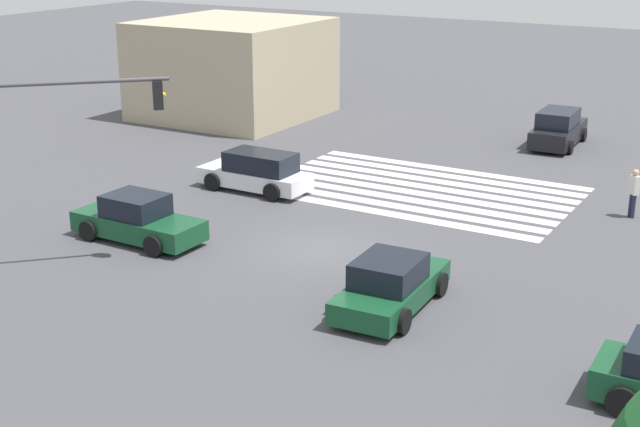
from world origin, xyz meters
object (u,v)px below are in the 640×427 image
(car_4, at_px, (391,285))
(car_5, at_px, (257,172))
(traffic_signal_mast, at_px, (0,134))
(car_2, at_px, (138,220))
(car_3, at_px, (558,129))
(pedestrian, at_px, (634,190))

(car_4, height_order, car_5, car_5)
(traffic_signal_mast, relative_size, car_2, 1.31)
(car_3, distance_m, pedestrian, 10.54)
(car_4, xyz_separation_m, pedestrian, (-3.97, -11.36, 0.32))
(car_2, bearing_deg, pedestrian, 39.19)
(car_4, bearing_deg, car_3, 1.03)
(car_5, height_order, pedestrian, pedestrian)
(car_4, height_order, pedestrian, pedestrian)
(car_3, height_order, car_5, car_3)
(car_2, relative_size, car_5, 1.01)
(car_3, height_order, car_4, car_3)
(car_3, height_order, pedestrian, pedestrian)
(traffic_signal_mast, distance_m, car_4, 11.74)
(car_2, height_order, car_4, car_2)
(car_2, distance_m, car_5, 6.68)
(car_5, bearing_deg, car_3, -121.18)
(car_3, xyz_separation_m, car_5, (8.05, 13.12, -0.05))
(car_2, distance_m, car_3, 21.44)
(car_4, bearing_deg, car_2, 83.31)
(car_3, bearing_deg, pedestrian, -152.32)
(car_4, relative_size, pedestrian, 2.54)
(car_2, height_order, car_5, car_5)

